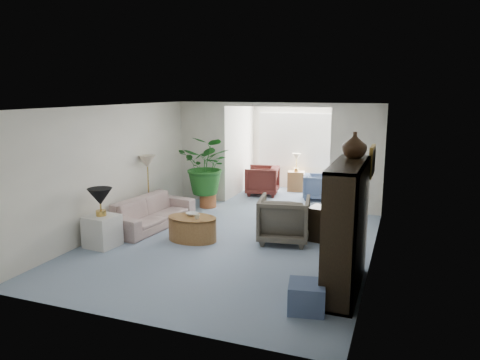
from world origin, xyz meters
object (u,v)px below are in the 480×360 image
at_px(sunroom_chair_blue, 317,187).
at_px(ottoman, 306,297).
at_px(end_table, 102,231).
at_px(table_lamp, 100,197).
at_px(sunroom_chair_maroon, 262,180).
at_px(framed_picture, 373,161).
at_px(sofa, 152,212).
at_px(wingback_chair, 284,219).
at_px(sunroom_table, 296,181).
at_px(coffee_table, 192,229).
at_px(coffee_bowl, 192,214).
at_px(entertainment_cabinet, 346,228).
at_px(side_table_dark, 324,224).
at_px(cabinet_urn, 355,145).
at_px(coffee_cup, 197,217).
at_px(plant_pot, 208,200).
at_px(floor_lamp, 147,162).

bearing_deg(sunroom_chair_blue, ottoman, -179.12).
relative_size(end_table, table_lamp, 1.30).
height_order(end_table, sunroom_chair_maroon, sunroom_chair_maroon).
relative_size(framed_picture, table_lamp, 1.14).
bearing_deg(sofa, wingback_chair, -82.35).
bearing_deg(sunroom_table, sunroom_chair_maroon, -135.00).
xyz_separation_m(coffee_table, coffee_bowl, (-0.05, 0.10, 0.25)).
xyz_separation_m(end_table, table_lamp, (0.00, -0.00, 0.64)).
xyz_separation_m(entertainment_cabinet, sunroom_chair_blue, (-1.39, 5.25, -0.59)).
xyz_separation_m(sofa, coffee_bowl, (1.12, -0.37, 0.17)).
bearing_deg(ottoman, sunroom_chair_maroon, 112.69).
bearing_deg(side_table_dark, framed_picture, -47.84).
bearing_deg(end_table, cabinet_urn, 2.67).
distance_m(coffee_cup, plant_pot, 2.63).
distance_m(side_table_dark, sunroom_table, 4.26).
xyz_separation_m(wingback_chair, side_table_dark, (0.70, 0.30, -0.11)).
distance_m(floor_lamp, entertainment_cabinet, 5.11).
relative_size(framed_picture, ottoman, 1.08).
bearing_deg(coffee_cup, ottoman, -37.35).
xyz_separation_m(side_table_dark, cabinet_urn, (0.64, -1.52, 1.69)).
distance_m(floor_lamp, sunroom_chair_blue, 4.47).
distance_m(side_table_dark, sunroom_chair_blue, 3.32).
relative_size(coffee_bowl, cabinet_urn, 0.58).
relative_size(plant_pot, sunroom_chair_blue, 0.56).
bearing_deg(sofa, coffee_cup, -107.21).
relative_size(sofa, wingback_chair, 2.23).
bearing_deg(coffee_bowl, side_table_dark, 17.34).
bearing_deg(coffee_cup, coffee_bowl, 135.00).
relative_size(end_table, floor_lamp, 1.59).
bearing_deg(entertainment_cabinet, sunroom_chair_blue, 104.86).
distance_m(end_table, coffee_bowl, 1.65).
relative_size(coffee_cup, sunroom_chair_maroon, 0.12).
bearing_deg(sunroom_table, coffee_bowl, -100.50).
height_order(sofa, table_lamp, table_lamp).
height_order(sofa, ottoman, sofa).
bearing_deg(wingback_chair, framed_picture, 147.62).
xyz_separation_m(coffee_table, wingback_chair, (1.63, 0.54, 0.20)).
relative_size(framed_picture, cabinet_urn, 1.34).
xyz_separation_m(end_table, wingback_chair, (3.00, 1.42, 0.14)).
relative_size(table_lamp, ottoman, 0.95).
xyz_separation_m(coffee_table, sunroom_chair_maroon, (0.08, 4.07, 0.16)).
height_order(cabinet_urn, plant_pot, cabinet_urn).
bearing_deg(end_table, coffee_cup, 27.18).
xyz_separation_m(coffee_bowl, entertainment_cabinet, (3.02, -1.28, 0.43)).
distance_m(coffee_bowl, wingback_chair, 1.74).
bearing_deg(sunroom_table, sofa, -114.61).
xyz_separation_m(sofa, table_lamp, (-0.20, -1.35, 0.62)).
relative_size(coffee_cup, cabinet_urn, 0.28).
xyz_separation_m(wingback_chair, ottoman, (0.98, -2.52, -0.24)).
distance_m(side_table_dark, plant_pot, 3.43).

